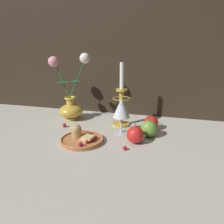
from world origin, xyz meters
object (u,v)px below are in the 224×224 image
Objects in this scene: wine_glass at (121,109)px; apple_beside_vase at (151,123)px; candlestick at (121,104)px; apple_near_glass at (135,135)px; vase at (71,101)px; plate_with_pastries at (81,138)px; apple_at_table_edge at (149,129)px.

apple_beside_vase is (0.13, 0.08, -0.08)m from wine_glass.
candlestick is 0.22m from apple_near_glass.
wine_glass is 2.06× the size of apple_beside_vase.
candlestick is 3.81× the size of apple_near_glass.
vase reaches higher than plate_with_pastries.
vase reaches higher than apple_beside_vase.
plate_with_pastries is at bearing -155.70° from apple_at_table_edge.
wine_glass is at bearing -21.29° from vase.
apple_near_glass is (0.38, -0.20, -0.06)m from vase.
wine_glass reaches higher than apple_near_glass.
apple_at_table_edge is (0.05, 0.08, 0.00)m from apple_near_glass.
apple_at_table_edge is (0.27, 0.12, 0.02)m from plate_with_pastries.
apple_near_glass is at bearing -48.41° from wine_glass.
vase is 0.43m from apple_beside_vase.
apple_at_table_edge is (0.42, -0.12, -0.06)m from vase.
wine_glass is at bearing 176.02° from apple_at_table_edge.
apple_near_glass is 0.09m from apple_at_table_edge.
vase is 4.11× the size of apple_at_table_edge.
apple_beside_vase is at bearing 30.43° from wine_glass.
apple_at_table_edge is (0.13, -0.01, -0.08)m from wine_glass.
vase reaches higher than wine_glass.
candlestick is 3.76× the size of apple_at_table_edge.
apple_near_glass reaches higher than plate_with_pastries.
vase is 1.09× the size of candlestick.
wine_glass is (0.14, 0.13, 0.10)m from plate_with_pastries.
vase reaches higher than apple_at_table_edge.
wine_glass is 0.17m from apple_beside_vase.
candlestick is at bearing 101.79° from wine_glass.
apple_at_table_edge is (0.15, -0.11, -0.07)m from candlestick.
plate_with_pastries is at bearing -118.32° from candlestick.
vase is 0.30m from plate_with_pastries.
candlestick reaches higher than apple_near_glass.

